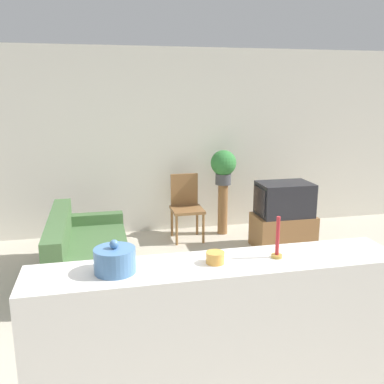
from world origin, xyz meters
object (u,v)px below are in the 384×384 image
at_px(couch, 86,257).
at_px(wooden_chair, 186,204).
at_px(potted_plant, 223,165).
at_px(television, 284,199).
at_px(decorative_bowl, 115,260).

height_order(couch, wooden_chair, wooden_chair).
bearing_deg(potted_plant, wooden_chair, -172.53).
xyz_separation_m(television, decorative_bowl, (-2.35, -2.76, 0.46)).
height_order(wooden_chair, potted_plant, potted_plant).
distance_m(couch, wooden_chair, 1.80).
xyz_separation_m(television, potted_plant, (-0.63, 0.73, 0.36)).
distance_m(television, decorative_bowl, 3.66).
relative_size(potted_plant, decorative_bowl, 2.07).
bearing_deg(wooden_chair, decorative_bowl, -108.48).
distance_m(potted_plant, decorative_bowl, 3.90).
bearing_deg(potted_plant, decorative_bowl, -116.14).
bearing_deg(couch, television, 10.10).
height_order(television, decorative_bowl, decorative_bowl).
bearing_deg(decorative_bowl, wooden_chair, 71.52).
bearing_deg(television, decorative_bowl, -130.35).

